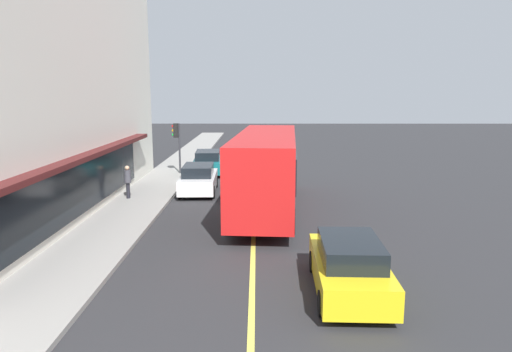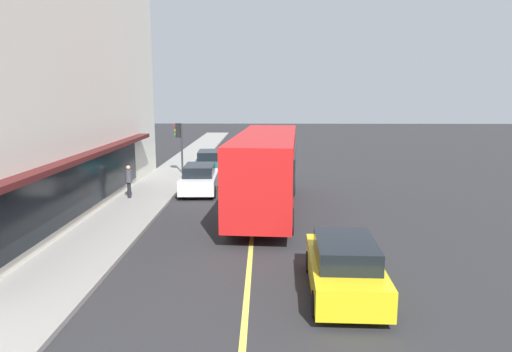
{
  "view_description": "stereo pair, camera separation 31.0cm",
  "coord_description": "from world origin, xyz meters",
  "px_view_note": "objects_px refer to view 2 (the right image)",
  "views": [
    {
      "loc": [
        -20.94,
        -0.13,
        5.31
      ],
      "look_at": [
        -0.09,
        -0.09,
        1.6
      ],
      "focal_mm": 33.15,
      "sensor_mm": 36.0,
      "label": 1
    },
    {
      "loc": [
        -20.94,
        -0.44,
        5.31
      ],
      "look_at": [
        -0.09,
        -0.09,
        1.6
      ],
      "focal_mm": 33.15,
      "sensor_mm": 36.0,
      "label": 2
    }
  ],
  "objects_px": {
    "bus": "(266,167)",
    "car_white": "(200,179)",
    "car_teal": "(210,162)",
    "traffic_light": "(179,136)",
    "pedestrian_near_storefront": "(129,179)",
    "car_yellow": "(344,267)"
  },
  "relations": [
    {
      "from": "car_teal",
      "to": "pedestrian_near_storefront",
      "type": "bearing_deg",
      "value": 158.91
    },
    {
      "from": "car_yellow",
      "to": "pedestrian_near_storefront",
      "type": "xyz_separation_m",
      "value": [
        10.78,
        8.8,
        0.38
      ]
    },
    {
      "from": "car_teal",
      "to": "car_yellow",
      "type": "bearing_deg",
      "value": -163.2
    },
    {
      "from": "bus",
      "to": "car_white",
      "type": "xyz_separation_m",
      "value": [
        3.84,
        3.54,
        -1.24
      ]
    },
    {
      "from": "bus",
      "to": "pedestrian_near_storefront",
      "type": "xyz_separation_m",
      "value": [
        1.83,
        6.77,
        -0.87
      ]
    },
    {
      "from": "traffic_light",
      "to": "car_white",
      "type": "relative_size",
      "value": 0.73
    },
    {
      "from": "car_white",
      "to": "pedestrian_near_storefront",
      "type": "bearing_deg",
      "value": 121.87
    },
    {
      "from": "traffic_light",
      "to": "pedestrian_near_storefront",
      "type": "height_order",
      "value": "traffic_light"
    },
    {
      "from": "car_white",
      "to": "car_teal",
      "type": "xyz_separation_m",
      "value": [
        6.05,
        0.12,
        0.0
      ]
    },
    {
      "from": "bus",
      "to": "car_white",
      "type": "distance_m",
      "value": 5.37
    },
    {
      "from": "bus",
      "to": "traffic_light",
      "type": "relative_size",
      "value": 3.52
    },
    {
      "from": "car_teal",
      "to": "car_white",
      "type": "bearing_deg",
      "value": -178.84
    },
    {
      "from": "pedestrian_near_storefront",
      "to": "traffic_light",
      "type": "bearing_deg",
      "value": -9.42
    },
    {
      "from": "car_white",
      "to": "car_yellow",
      "type": "xyz_separation_m",
      "value": [
        -12.79,
        -5.57,
        0.0
      ]
    },
    {
      "from": "traffic_light",
      "to": "pedestrian_near_storefront",
      "type": "xyz_separation_m",
      "value": [
        -7.36,
        1.22,
        -1.41
      ]
    },
    {
      "from": "car_white",
      "to": "car_teal",
      "type": "relative_size",
      "value": 0.99
    },
    {
      "from": "car_white",
      "to": "pedestrian_near_storefront",
      "type": "xyz_separation_m",
      "value": [
        -2.01,
        3.23,
        0.38
      ]
    },
    {
      "from": "bus",
      "to": "car_yellow",
      "type": "distance_m",
      "value": 9.26
    },
    {
      "from": "traffic_light",
      "to": "pedestrian_near_storefront",
      "type": "relative_size",
      "value": 1.97
    },
    {
      "from": "bus",
      "to": "car_teal",
      "type": "relative_size",
      "value": 2.56
    },
    {
      "from": "car_yellow",
      "to": "car_teal",
      "type": "height_order",
      "value": "same"
    },
    {
      "from": "bus",
      "to": "traffic_light",
      "type": "xyz_separation_m",
      "value": [
        9.2,
        5.55,
        0.55
      ]
    }
  ]
}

